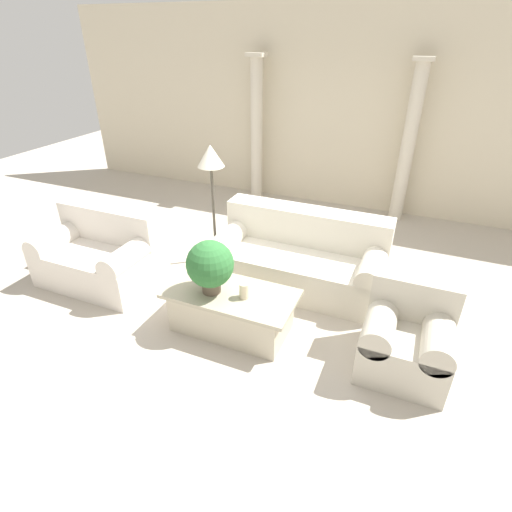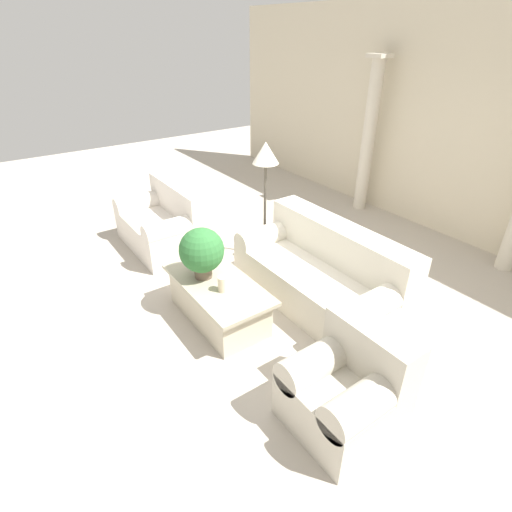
{
  "view_description": "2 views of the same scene",
  "coord_description": "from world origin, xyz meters",
  "px_view_note": "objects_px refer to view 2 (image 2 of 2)",
  "views": [
    {
      "loc": [
        1.64,
        -3.49,
        2.79
      ],
      "look_at": [
        0.18,
        -0.07,
        0.67
      ],
      "focal_mm": 28.0,
      "sensor_mm": 36.0,
      "label": 1
    },
    {
      "loc": [
        3.19,
        -2.21,
        2.79
      ],
      "look_at": [
        0.09,
        -0.02,
        0.62
      ],
      "focal_mm": 28.0,
      "sensor_mm": 36.0,
      "label": 2
    }
  ],
  "objects_px": {
    "sofa_long": "(322,273)",
    "armchair": "(348,385)",
    "coffee_table": "(218,300)",
    "floor_lamp": "(266,163)",
    "potted_plant": "(202,251)",
    "loveseat": "(167,221)"
  },
  "relations": [
    {
      "from": "loveseat",
      "to": "potted_plant",
      "type": "bearing_deg",
      "value": -11.17
    },
    {
      "from": "coffee_table",
      "to": "armchair",
      "type": "height_order",
      "value": "armchair"
    },
    {
      "from": "floor_lamp",
      "to": "armchair",
      "type": "bearing_deg",
      "value": -22.73
    },
    {
      "from": "loveseat",
      "to": "armchair",
      "type": "xyz_separation_m",
      "value": [
        3.64,
        -0.11,
        0.0
      ]
    },
    {
      "from": "coffee_table",
      "to": "potted_plant",
      "type": "relative_size",
      "value": 2.39
    },
    {
      "from": "sofa_long",
      "to": "floor_lamp",
      "type": "height_order",
      "value": "floor_lamp"
    },
    {
      "from": "potted_plant",
      "to": "armchair",
      "type": "distance_m",
      "value": 1.95
    },
    {
      "from": "floor_lamp",
      "to": "potted_plant",
      "type": "bearing_deg",
      "value": -62.79
    },
    {
      "from": "sofa_long",
      "to": "armchair",
      "type": "bearing_deg",
      "value": -36.35
    },
    {
      "from": "sofa_long",
      "to": "armchair",
      "type": "xyz_separation_m",
      "value": [
        1.34,
        -0.99,
        0.01
      ]
    },
    {
      "from": "coffee_table",
      "to": "armchair",
      "type": "distance_m",
      "value": 1.73
    },
    {
      "from": "loveseat",
      "to": "coffee_table",
      "type": "relative_size",
      "value": 1.03
    },
    {
      "from": "coffee_table",
      "to": "floor_lamp",
      "type": "bearing_deg",
      "value": 124.49
    },
    {
      "from": "coffee_table",
      "to": "potted_plant",
      "type": "xyz_separation_m",
      "value": [
        -0.18,
        -0.06,
        0.54
      ]
    },
    {
      "from": "coffee_table",
      "to": "floor_lamp",
      "type": "distance_m",
      "value": 1.86
    },
    {
      "from": "sofa_long",
      "to": "potted_plant",
      "type": "bearing_deg",
      "value": -114.42
    },
    {
      "from": "armchair",
      "to": "coffee_table",
      "type": "bearing_deg",
      "value": -174.26
    },
    {
      "from": "coffee_table",
      "to": "potted_plant",
      "type": "bearing_deg",
      "value": -161.72
    },
    {
      "from": "loveseat",
      "to": "floor_lamp",
      "type": "distance_m",
      "value": 1.73
    },
    {
      "from": "loveseat",
      "to": "coffee_table",
      "type": "xyz_separation_m",
      "value": [
        1.93,
        -0.28,
        -0.13
      ]
    },
    {
      "from": "sofa_long",
      "to": "floor_lamp",
      "type": "bearing_deg",
      "value": 175.87
    },
    {
      "from": "potted_plant",
      "to": "sofa_long",
      "type": "bearing_deg",
      "value": 65.58
    }
  ]
}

